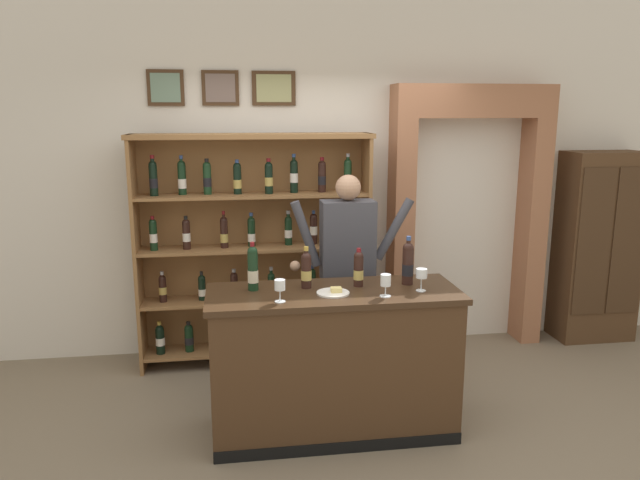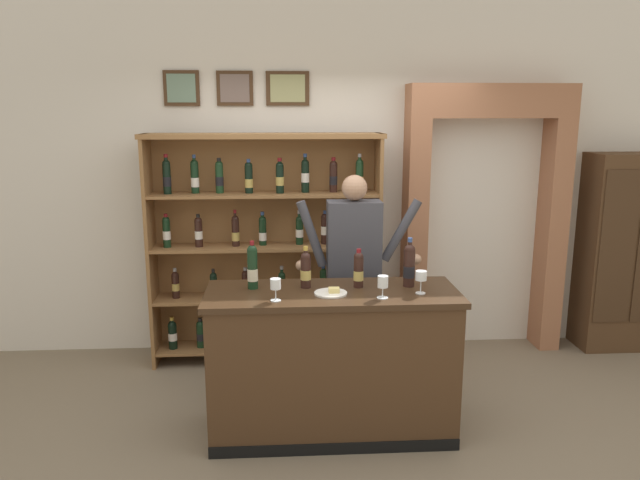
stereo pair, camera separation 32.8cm
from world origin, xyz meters
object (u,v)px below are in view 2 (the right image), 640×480
Objects in this scene: shopkeeper at (354,260)px; cheese_plate at (331,293)px; side_cabinet at (622,252)px; tasting_bottle_vin_santo at (359,269)px; tasting_counter at (332,362)px; tasting_bottle_riserva at (252,267)px; wine_glass_center at (276,286)px; tasting_bottle_prosecco at (306,269)px; wine_glass_spare at (421,277)px; tasting_bottle_grappa at (409,265)px; wine_shelf at (265,243)px; wine_glass_right at (383,283)px.

shopkeeper reaches higher than cheese_plate.
tasting_bottle_vin_santo is at bearing -153.39° from side_cabinet.
tasting_bottle_vin_santo is at bearing -93.66° from shopkeeper.
tasting_bottle_riserva reaches higher than tasting_counter.
side_cabinet reaches higher than wine_glass_center.
side_cabinet reaches higher than tasting_bottle_prosecco.
tasting_bottle_prosecco reaches higher than wine_glass_center.
tasting_bottle_vin_santo is 1.74× the size of wine_glass_spare.
cheese_plate is at bearing -152.58° from side_cabinet.
wine_glass_center is (-0.37, -0.18, 0.61)m from tasting_counter.
side_cabinet is at bearing 29.97° from tasting_bottle_grappa.
tasting_bottle_prosecco is at bearing 54.33° from wine_glass_center.
tasting_bottle_riserva is at bearing -158.67° from side_cabinet.
wine_shelf is 9.32× the size of cheese_plate.
tasting_bottle_vin_santo is at bearing -61.36° from wine_shelf.
tasting_counter is 0.98× the size of shopkeeper.
tasting_bottle_grappa is at bearing 16.61° from wine_glass_center.
tasting_bottle_riserva reaches higher than tasting_bottle_prosecco.
cheese_plate is (-0.20, -0.15, -0.11)m from tasting_bottle_vin_santo.
wine_glass_spare is at bearing 5.83° from wine_glass_center.
cheese_plate is at bearing -17.14° from tasting_bottle_riserva.
wine_shelf is 7.03× the size of tasting_bottle_prosecco.
side_cabinet is at bearing 26.61° from tasting_bottle_vin_santo.
tasting_bottle_grappa is at bearing -0.82° from tasting_bottle_prosecco.
tasting_bottle_grappa is 0.18m from wine_glass_spare.
wine_glass_right is 0.97× the size of wine_glass_spare.
tasting_bottle_grappa reaches higher than tasting_counter.
wine_glass_spare is at bearing -64.84° from shopkeeper.
tasting_counter is 11.67× the size of wine_glass_center.
tasting_bottle_vin_santo is at bearing 156.19° from wine_glass_spare.
tasting_bottle_prosecco is 1.98× the size of wine_glass_center.
tasting_counter is 0.66m from tasting_bottle_prosecco.
tasting_bottle_prosecco is (-0.39, -0.56, 0.08)m from shopkeeper.
tasting_bottle_grappa is at bearing -0.53° from tasting_bottle_riserva.
side_cabinet is at bearing 15.88° from shopkeeper.
tasting_bottle_vin_santo is 1.84× the size of wine_glass_center.
tasting_bottle_prosecco is 0.25m from cheese_plate.
tasting_bottle_grappa is (1.06, -0.01, -0.00)m from tasting_bottle_riserva.
wine_glass_center is at bearing -154.31° from tasting_bottle_vin_santo.
wine_shelf is at bearing 118.19° from wine_glass_right.
wine_glass_spare is (0.35, -0.75, 0.07)m from shopkeeper.
wine_glass_spare reaches higher than cheese_plate.
tasting_bottle_prosecco reaches higher than wine_glass_spare.
wine_glass_center is 0.95m from wine_glass_spare.
tasting_bottle_riserva is 0.36m from tasting_bottle_prosecco.
tasting_bottle_grappa is 2.28× the size of wine_glass_right.
wine_shelf is 1.57m from tasting_bottle_grappa.
tasting_bottle_riserva is at bearing 119.22° from wine_glass_center.
tasting_bottle_grappa is at bearing 0.23° from tasting_bottle_vin_santo.
wine_glass_right is at bearing -147.88° from side_cabinet.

